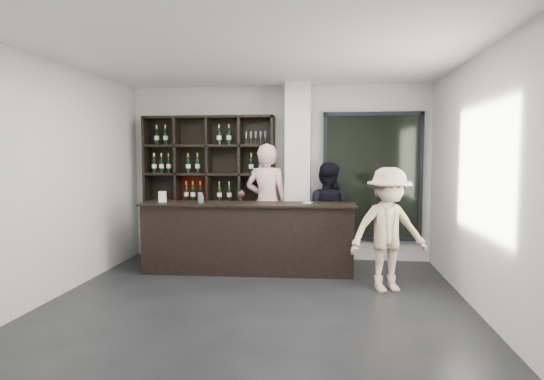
# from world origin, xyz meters

# --- Properties ---
(floor) EXTENTS (5.00, 5.50, 0.01)m
(floor) POSITION_xyz_m (0.00, 0.00, -0.01)
(floor) COLOR black
(floor) RESTS_ON ground
(wine_shelf) EXTENTS (2.20, 0.35, 2.40)m
(wine_shelf) POSITION_xyz_m (-1.15, 2.57, 1.20)
(wine_shelf) COLOR black
(wine_shelf) RESTS_ON floor
(structural_column) EXTENTS (0.40, 0.40, 2.90)m
(structural_column) POSITION_xyz_m (0.35, 2.47, 1.45)
(structural_column) COLOR silver
(structural_column) RESTS_ON floor
(glass_panel) EXTENTS (1.60, 0.08, 2.10)m
(glass_panel) POSITION_xyz_m (1.55, 2.69, 1.40)
(glass_panel) COLOR black
(glass_panel) RESTS_ON floor
(tasting_counter) EXTENTS (3.16, 0.66, 1.04)m
(tasting_counter) POSITION_xyz_m (-0.35, 1.75, 0.52)
(tasting_counter) COLOR black
(tasting_counter) RESTS_ON floor
(taster_pink) EXTENTS (0.77, 0.56, 1.94)m
(taster_pink) POSITION_xyz_m (-0.15, 2.40, 0.97)
(taster_pink) COLOR beige
(taster_pink) RESTS_ON floor
(taster_black) EXTENTS (0.92, 0.79, 1.63)m
(taster_black) POSITION_xyz_m (0.81, 2.35, 0.82)
(taster_black) COLOR black
(taster_black) RESTS_ON floor
(customer) EXTENTS (1.17, 0.89, 1.60)m
(customer) POSITION_xyz_m (1.60, 1.05, 0.80)
(customer) COLOR tan
(customer) RESTS_ON floor
(wine_glass) EXTENTS (0.11, 0.11, 0.22)m
(wine_glass) POSITION_xyz_m (-0.43, 1.65, 1.15)
(wine_glass) COLOR white
(wine_glass) RESTS_ON tasting_counter
(spit_cup) EXTENTS (0.11, 0.11, 0.12)m
(spit_cup) POSITION_xyz_m (-1.06, 1.71, 1.10)
(spit_cup) COLOR #A7BCD1
(spit_cup) RESTS_ON tasting_counter
(napkin_stack) EXTENTS (0.15, 0.15, 0.02)m
(napkin_stack) POSITION_xyz_m (0.53, 1.83, 1.05)
(napkin_stack) COLOR white
(napkin_stack) RESTS_ON tasting_counter
(card_stand) EXTENTS (0.12, 0.07, 0.17)m
(card_stand) POSITION_xyz_m (-1.65, 1.71, 1.12)
(card_stand) COLOR white
(card_stand) RESTS_ON tasting_counter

